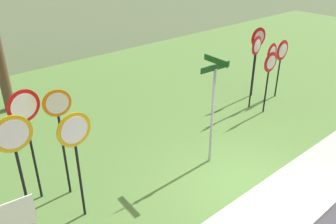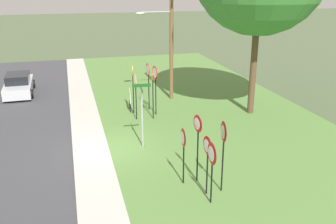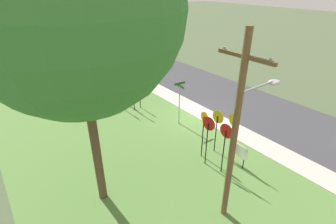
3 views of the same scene
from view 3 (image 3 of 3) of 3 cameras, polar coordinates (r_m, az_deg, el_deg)
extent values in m
plane|color=#4C5B3D|center=(18.46, 6.40, -1.33)|extent=(160.00, 160.00, 0.00)
cube|color=#3D3D42|center=(21.74, 15.70, 2.41)|extent=(44.00, 6.40, 0.01)
cube|color=#BCB7AD|center=(18.94, 8.17, -0.54)|extent=(44.00, 1.60, 0.06)
cube|color=#567F3D|center=(15.49, -10.21, -7.73)|extent=(44.00, 12.00, 0.04)
cylinder|color=black|center=(13.05, 12.21, -8.65)|extent=(0.06, 0.06, 2.47)
cylinder|color=red|center=(12.43, 12.86, -4.18)|extent=(0.75, 0.05, 0.74)
cylinder|color=white|center=(12.45, 12.91, -4.15)|extent=(0.58, 0.02, 0.58)
cylinder|color=black|center=(13.85, 13.86, -6.27)|extent=(0.06, 0.06, 2.57)
cylinder|color=gold|center=(13.25, 14.56, -1.77)|extent=(0.72, 0.05, 0.72)
cylinder|color=white|center=(13.26, 14.61, -1.74)|extent=(0.56, 0.02, 0.56)
cylinder|color=black|center=(13.44, 8.57, -7.04)|extent=(0.06, 0.06, 2.49)
cylinder|color=red|center=(12.84, 9.06, -2.59)|extent=(0.73, 0.13, 0.73)
cylinder|color=white|center=(12.85, 9.12, -2.57)|extent=(0.57, 0.09, 0.57)
cylinder|color=black|center=(14.55, 10.57, -4.84)|extent=(0.06, 0.06, 2.26)
cylinder|color=gold|center=(14.04, 11.06, -1.07)|extent=(0.74, 0.05, 0.74)
cylinder|color=white|center=(14.05, 11.11, -1.05)|extent=(0.58, 0.03, 0.58)
cylinder|color=black|center=(13.97, 7.70, -5.55)|extent=(0.06, 0.06, 2.47)
cylinder|color=orange|center=(13.39, 8.14, -1.21)|extent=(0.62, 0.12, 0.62)
cylinder|color=white|center=(13.40, 8.19, -1.19)|extent=(0.48, 0.08, 0.49)
cylinder|color=black|center=(19.44, -6.29, 3.55)|extent=(0.06, 0.06, 1.94)
cone|color=red|center=(19.12, -6.32, 6.04)|extent=(0.69, 0.05, 0.69)
cone|color=silver|center=(19.13, -6.27, 6.06)|extent=(0.47, 0.03, 0.47)
cylinder|color=black|center=(20.44, -9.76, 4.52)|extent=(0.06, 0.06, 1.93)
cone|color=red|center=(20.13, -9.86, 6.88)|extent=(0.77, 0.04, 0.77)
cone|color=white|center=(20.14, -9.80, 6.90)|extent=(0.52, 0.02, 0.52)
cylinder|color=black|center=(19.04, -7.66, 3.67)|extent=(0.06, 0.06, 2.39)
cone|color=red|center=(18.64, -7.77, 6.88)|extent=(0.66, 0.13, 0.66)
cone|color=white|center=(18.65, -7.71, 6.89)|extent=(0.45, 0.08, 0.45)
cylinder|color=black|center=(19.55, -10.60, 4.09)|extent=(0.06, 0.06, 2.39)
cone|color=red|center=(19.16, -10.78, 7.20)|extent=(0.73, 0.11, 0.74)
cone|color=silver|center=(19.17, -10.73, 7.21)|extent=(0.50, 0.07, 0.50)
cylinder|color=black|center=(19.93, -9.11, 4.00)|extent=(0.06, 0.06, 1.95)
cone|color=red|center=(19.61, -9.20, 6.46)|extent=(0.67, 0.09, 0.67)
cone|color=white|center=(19.62, -9.15, 6.48)|extent=(0.46, 0.06, 0.46)
cylinder|color=#9EA0A8|center=(16.99, 2.50, 1.39)|extent=(0.07, 0.07, 2.67)
cylinder|color=#9EA0A8|center=(16.44, 2.60, 5.61)|extent=(0.09, 0.09, 0.03)
cube|color=#19511E|center=(16.42, 2.60, 5.81)|extent=(0.96, 0.09, 0.15)
cube|color=#19511E|center=(16.36, 2.62, 6.36)|extent=(0.08, 0.82, 0.15)
cylinder|color=brown|center=(9.45, 14.49, -5.37)|extent=(0.24, 0.24, 7.61)
cube|color=brown|center=(8.30, 16.84, 11.70)|extent=(2.10, 0.12, 0.12)
cylinder|color=gray|center=(7.82, 21.91, 10.75)|extent=(0.09, 0.09, 0.10)
cylinder|color=gray|center=(8.78, 12.45, 13.72)|extent=(0.09, 0.09, 0.10)
cylinder|color=#9EA0A8|center=(9.43, 19.43, 5.30)|extent=(0.08, 1.94, 0.08)
ellipsoid|color=#B7B7BC|center=(10.24, 22.49, 6.10)|extent=(0.40, 0.56, 0.18)
cylinder|color=black|center=(14.09, 16.38, -11.07)|extent=(0.05, 0.05, 0.55)
cylinder|color=black|center=(14.48, 14.18, -9.54)|extent=(0.05, 0.05, 0.55)
cube|color=white|center=(13.92, 15.57, -8.25)|extent=(1.10, 0.15, 0.70)
cylinder|color=brown|center=(10.71, -16.04, -5.84)|extent=(0.36, 0.36, 6.20)
sphere|color=#3D7F38|center=(9.11, -20.24, 20.92)|extent=(7.17, 7.17, 7.17)
cube|color=silver|center=(29.51, -5.86, 10.89)|extent=(4.17, 1.79, 0.68)
cube|color=black|center=(29.34, -5.92, 12.05)|extent=(2.10, 1.49, 0.56)
cylinder|color=black|center=(30.25, -8.53, 10.77)|extent=(0.60, 0.19, 0.60)
cylinder|color=black|center=(31.04, -5.69, 11.37)|extent=(0.60, 0.19, 0.60)
cylinder|color=black|center=(28.09, -6.01, 9.63)|extent=(0.60, 0.19, 0.60)
cylinder|color=black|center=(28.94, -3.04, 10.28)|extent=(0.60, 0.19, 0.60)
camera|label=1|loc=(16.46, 32.90, 12.02)|focal=37.21mm
camera|label=2|loc=(30.23, -13.24, 23.77)|focal=40.24mm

